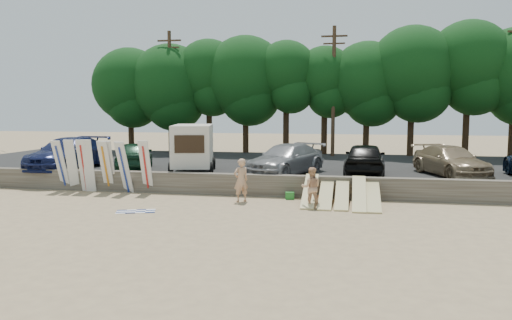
% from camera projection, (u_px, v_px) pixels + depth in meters
% --- Properties ---
extents(ground, '(120.00, 120.00, 0.00)m').
position_uv_depth(ground, '(266.00, 209.00, 20.02)').
color(ground, tan).
rests_on(ground, ground).
extents(seawall, '(44.00, 0.50, 1.00)m').
position_uv_depth(seawall, '(277.00, 186.00, 22.90)').
color(seawall, '#6B6356').
rests_on(seawall, ground).
extents(parking_lot, '(44.00, 14.50, 0.70)m').
position_uv_depth(parking_lot, '(296.00, 169.00, 30.24)').
color(parking_lot, '#282828').
rests_on(parking_lot, ground).
extents(treeline, '(33.93, 6.56, 9.36)m').
position_uv_depth(treeline, '(309.00, 76.00, 36.39)').
color(treeline, '#382616').
rests_on(treeline, parking_lot).
extents(utility_poles, '(25.80, 0.26, 9.00)m').
position_uv_depth(utility_poles, '(334.00, 88.00, 34.71)').
color(utility_poles, '#473321').
rests_on(utility_poles, parking_lot).
extents(box_trailer, '(2.90, 4.23, 2.48)m').
position_uv_depth(box_trailer, '(193.00, 146.00, 26.24)').
color(box_trailer, beige).
rests_on(box_trailer, parking_lot).
extents(car_0, '(2.57, 6.01, 1.73)m').
position_uv_depth(car_0, '(68.00, 153.00, 27.54)').
color(car_0, '#151D4B').
rests_on(car_0, parking_lot).
extents(car_1, '(3.32, 4.93, 1.56)m').
position_uv_depth(car_1, '(134.00, 156.00, 27.13)').
color(car_1, '#12331F').
rests_on(car_1, parking_lot).
extents(car_2, '(4.11, 5.67, 1.53)m').
position_uv_depth(car_2, '(286.00, 159.00, 25.27)').
color(car_2, gray).
rests_on(car_2, parking_lot).
extents(car_3, '(2.15, 4.93, 1.65)m').
position_uv_depth(car_3, '(365.00, 159.00, 24.88)').
color(car_3, black).
rests_on(car_3, parking_lot).
extents(car_4, '(3.69, 5.48, 1.47)m').
position_uv_depth(car_4, '(451.00, 161.00, 24.75)').
color(car_4, '#907A5C').
rests_on(car_4, parking_lot).
extents(surfboard_upright_0, '(0.57, 0.86, 2.50)m').
position_uv_depth(surfboard_upright_0, '(61.00, 166.00, 24.35)').
color(surfboard_upright_0, silver).
rests_on(surfboard_upright_0, ground).
extents(surfboard_upright_1, '(0.54, 0.68, 2.55)m').
position_uv_depth(surfboard_upright_1, '(72.00, 165.00, 24.27)').
color(surfboard_upright_1, silver).
rests_on(surfboard_upright_1, ground).
extents(surfboard_upright_2, '(0.50, 0.60, 2.56)m').
position_uv_depth(surfboard_upright_2, '(84.00, 166.00, 24.10)').
color(surfboard_upright_2, silver).
rests_on(surfboard_upright_2, ground).
extents(surfboard_upright_3, '(0.54, 0.57, 2.57)m').
position_uv_depth(surfboard_upright_3, '(89.00, 166.00, 24.03)').
color(surfboard_upright_3, silver).
rests_on(surfboard_upright_3, ground).
extents(surfboard_upright_4, '(0.51, 0.79, 2.51)m').
position_uv_depth(surfboard_upright_4, '(106.00, 167.00, 23.92)').
color(surfboard_upright_4, silver).
rests_on(surfboard_upright_4, ground).
extents(surfboard_upright_5, '(0.58, 0.85, 2.51)m').
position_uv_depth(surfboard_upright_5, '(109.00, 166.00, 24.01)').
color(surfboard_upright_5, silver).
rests_on(surfboard_upright_5, ground).
extents(surfboard_upright_6, '(0.61, 0.92, 2.49)m').
position_uv_depth(surfboard_upright_6, '(124.00, 168.00, 23.61)').
color(surfboard_upright_6, silver).
rests_on(surfboard_upright_6, ground).
extents(surfboard_upright_7, '(0.53, 0.68, 2.55)m').
position_uv_depth(surfboard_upright_7, '(146.00, 167.00, 23.58)').
color(surfboard_upright_7, silver).
rests_on(surfboard_upright_7, ground).
extents(surfboard_low_0, '(0.56, 2.84, 1.09)m').
position_uv_depth(surfboard_low_0, '(310.00, 191.00, 21.21)').
color(surfboard_low_0, '#CFC082').
rests_on(surfboard_low_0, ground).
extents(surfboard_low_1, '(0.56, 2.91, 0.88)m').
position_uv_depth(surfboard_low_1, '(326.00, 194.00, 21.03)').
color(surfboard_low_1, '#CFC082').
rests_on(surfboard_low_1, ground).
extents(surfboard_low_2, '(0.56, 2.89, 0.93)m').
position_uv_depth(surfboard_low_2, '(342.00, 194.00, 20.93)').
color(surfboard_low_2, '#CFC082').
rests_on(surfboard_low_2, ground).
extents(surfboard_low_3, '(0.56, 2.84, 1.09)m').
position_uv_depth(surfboard_low_3, '(359.00, 193.00, 20.55)').
color(surfboard_low_3, '#CFC082').
rests_on(surfboard_low_3, ground).
extents(surfboard_low_4, '(0.56, 2.91, 0.86)m').
position_uv_depth(surfboard_low_4, '(373.00, 196.00, 20.51)').
color(surfboard_low_4, '#CFC082').
rests_on(surfboard_low_4, ground).
extents(beachgoer_a, '(0.82, 0.79, 1.89)m').
position_uv_depth(beachgoer_a, '(241.00, 180.00, 21.55)').
color(beachgoer_a, tan).
rests_on(beachgoer_a, ground).
extents(beachgoer_b, '(0.89, 0.74, 1.66)m').
position_uv_depth(beachgoer_b, '(311.00, 187.00, 20.28)').
color(beachgoer_b, tan).
rests_on(beachgoer_b, ground).
extents(cooler, '(0.43, 0.36, 0.32)m').
position_uv_depth(cooler, '(290.00, 196.00, 22.23)').
color(cooler, '#24872C').
rests_on(cooler, ground).
extents(gear_bag, '(0.36, 0.33, 0.22)m').
position_uv_depth(gear_bag, '(320.00, 198.00, 21.86)').
color(gear_bag, '#D55B19').
rests_on(gear_bag, ground).
extents(beach_towel, '(1.91, 1.91, 0.00)m').
position_uv_depth(beach_towel, '(136.00, 211.00, 19.58)').
color(beach_towel, white).
rests_on(beach_towel, ground).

